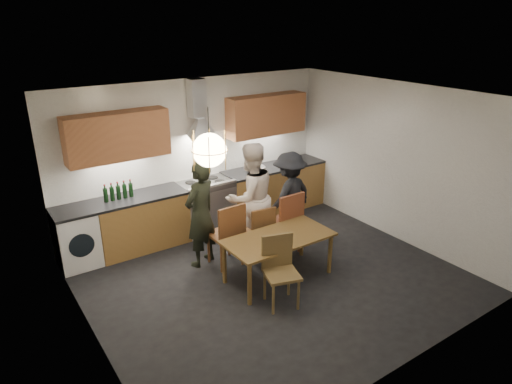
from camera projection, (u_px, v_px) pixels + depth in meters
ground at (272, 277)px, 6.63m from camera, size 5.00×5.00×0.00m
room_shell at (273, 165)px, 6.01m from camera, size 5.02×4.52×2.61m
counter_run at (207, 205)px, 7.98m from camera, size 5.00×0.62×0.90m
range_stove at (206, 206)px, 7.97m from camera, size 0.90×0.60×0.92m
wall_fixtures at (199, 124)px, 7.54m from camera, size 4.30×0.54×1.10m
pendant_lamp at (209, 150)px, 5.27m from camera, size 0.43×0.43×0.70m
dining_table at (279, 242)px, 6.42m from camera, size 1.55×0.78×0.65m
chair_back_left at (228, 231)px, 6.72m from camera, size 0.47×0.47×1.01m
chair_back_mid at (261, 229)px, 6.94m from camera, size 0.45×0.45×0.88m
chair_back_right at (287, 219)px, 7.10m from camera, size 0.47×0.47×1.03m
chair_front at (279, 265)px, 5.90m from camera, size 0.53×0.53×0.93m
person_left at (201, 214)px, 6.72m from camera, size 0.70×0.59×1.64m
person_mid at (251, 198)px, 7.15m from camera, size 0.87×0.69×1.77m
person_right at (289, 196)px, 7.57m from camera, size 1.06×0.74×1.50m
mixing_bowl at (255, 168)px, 8.31m from camera, size 0.37×0.37×0.08m
stock_pot at (291, 159)px, 8.78m from camera, size 0.21×0.21×0.14m
wine_bottles at (118, 191)px, 7.00m from camera, size 0.46×0.07×0.28m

